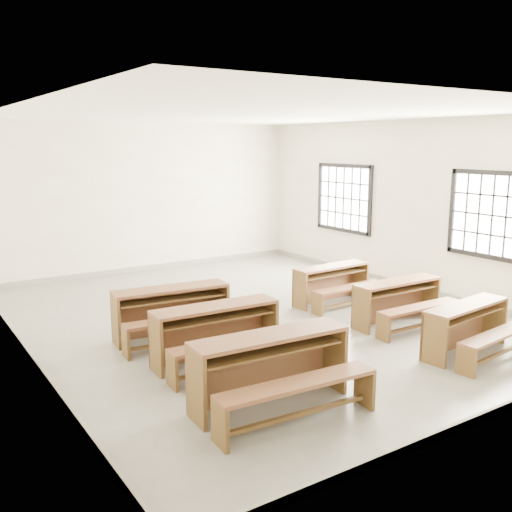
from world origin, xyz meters
TOP-DOWN VIEW (x-y plane):
  - room at (0.09, 0.00)m, footprint 8.50×8.50m
  - desk_set_0 at (-1.62, -2.78)m, footprint 1.81×1.02m
  - desk_set_1 at (-1.49, -1.37)m, footprint 1.70×0.94m
  - desk_set_2 at (-1.57, -0.22)m, footprint 1.74×1.03m
  - desk_set_3 at (1.46, -2.92)m, footprint 1.56×0.92m
  - desk_set_4 at (1.62, -1.55)m, footprint 1.54×0.82m
  - desk_set_5 at (1.57, -0.07)m, footprint 1.50×0.82m

SIDE VIEW (x-z plane):
  - desk_set_5 at x=1.57m, z-range 0.05..0.72m
  - desk_set_3 at x=1.46m, z-range 0.06..0.72m
  - desk_set_4 at x=1.62m, z-range 0.06..0.74m
  - desk_set_2 at x=-1.57m, z-range 0.06..0.81m
  - desk_set_1 at x=-1.49m, z-range 0.06..0.81m
  - desk_set_0 at x=-1.62m, z-range 0.07..0.85m
  - room at x=0.09m, z-range 0.54..3.74m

